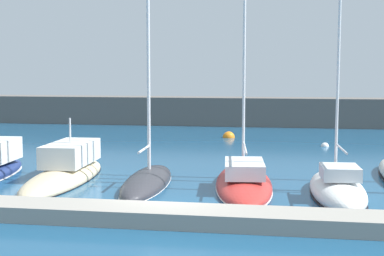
{
  "coord_description": "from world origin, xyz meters",
  "views": [
    {
      "loc": [
        3.81,
        -19.04,
        4.96
      ],
      "look_at": [
        0.01,
        4.67,
        2.42
      ],
      "focal_mm": 52.14,
      "sensor_mm": 36.0,
      "label": 1
    }
  ],
  "objects_px": {
    "sailboat_red_fifth": "(244,181)",
    "sailboat_white_sixth": "(337,189)",
    "sailboat_charcoal_fourth": "(147,181)",
    "mooring_buoy_white": "(325,146)",
    "mooring_buoy_orange": "(229,138)",
    "motorboat_sand_third": "(66,172)"
  },
  "relations": [
    {
      "from": "sailboat_red_fifth",
      "to": "sailboat_white_sixth",
      "type": "bearing_deg",
      "value": -113.38
    },
    {
      "from": "sailboat_red_fifth",
      "to": "sailboat_charcoal_fourth",
      "type": "bearing_deg",
      "value": 88.43
    },
    {
      "from": "sailboat_charcoal_fourth",
      "to": "mooring_buoy_white",
      "type": "relative_size",
      "value": 25.8
    },
    {
      "from": "mooring_buoy_orange",
      "to": "motorboat_sand_third",
      "type": "bearing_deg",
      "value": -108.99
    },
    {
      "from": "sailboat_white_sixth",
      "to": "mooring_buoy_orange",
      "type": "relative_size",
      "value": 12.74
    },
    {
      "from": "sailboat_red_fifth",
      "to": "mooring_buoy_orange",
      "type": "relative_size",
      "value": 18.21
    },
    {
      "from": "mooring_buoy_orange",
      "to": "sailboat_white_sixth",
      "type": "bearing_deg",
      "value": -72.02
    },
    {
      "from": "motorboat_sand_third",
      "to": "sailboat_white_sixth",
      "type": "height_order",
      "value": "sailboat_white_sixth"
    },
    {
      "from": "sailboat_white_sixth",
      "to": "mooring_buoy_white",
      "type": "bearing_deg",
      "value": -5.28
    },
    {
      "from": "motorboat_sand_third",
      "to": "sailboat_charcoal_fourth",
      "type": "xyz_separation_m",
      "value": [
        3.92,
        -0.67,
        -0.15
      ]
    },
    {
      "from": "motorboat_sand_third",
      "to": "mooring_buoy_white",
      "type": "bearing_deg",
      "value": -45.02
    },
    {
      "from": "sailboat_charcoal_fourth",
      "to": "mooring_buoy_orange",
      "type": "relative_size",
      "value": 14.7
    },
    {
      "from": "sailboat_red_fifth",
      "to": "mooring_buoy_orange",
      "type": "xyz_separation_m",
      "value": [
        -2.24,
        17.17,
        -0.29
      ]
    },
    {
      "from": "motorboat_sand_third",
      "to": "sailboat_red_fifth",
      "type": "height_order",
      "value": "sailboat_red_fifth"
    },
    {
      "from": "sailboat_red_fifth",
      "to": "mooring_buoy_orange",
      "type": "distance_m",
      "value": 17.32
    },
    {
      "from": "motorboat_sand_third",
      "to": "sailboat_white_sixth",
      "type": "distance_m",
      "value": 11.85
    },
    {
      "from": "motorboat_sand_third",
      "to": "mooring_buoy_orange",
      "type": "bearing_deg",
      "value": -20.54
    },
    {
      "from": "sailboat_charcoal_fourth",
      "to": "sailboat_red_fifth",
      "type": "bearing_deg",
      "value": -87.96
    },
    {
      "from": "mooring_buoy_white",
      "to": "mooring_buoy_orange",
      "type": "relative_size",
      "value": 0.57
    },
    {
      "from": "sailboat_red_fifth",
      "to": "motorboat_sand_third",
      "type": "bearing_deg",
      "value": 81.71
    },
    {
      "from": "motorboat_sand_third",
      "to": "sailboat_white_sixth",
      "type": "bearing_deg",
      "value": -99.18
    },
    {
      "from": "sailboat_charcoal_fourth",
      "to": "motorboat_sand_third",
      "type": "bearing_deg",
      "value": 78.36
    }
  ]
}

